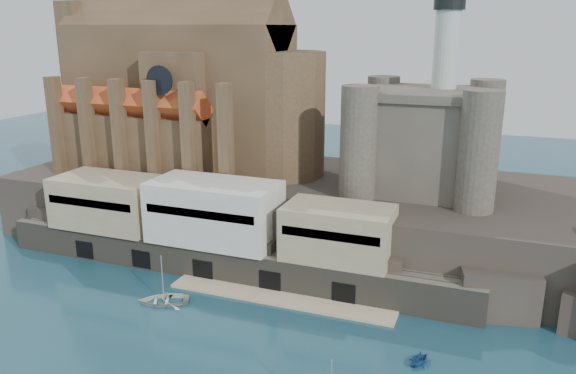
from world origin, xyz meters
The scene contains 7 objects.
ground centered at (0.00, 0.00, 0.00)m, with size 300.00×300.00×0.00m, color #173E4D.
promontory centered at (-0.19, 39.37, 4.92)m, with size 100.00×36.00×10.00m.
quay centered at (-10.19, 23.07, 6.07)m, with size 70.00×12.00×13.05m.
church centered at (-24.13, 41.85, 22.13)m, with size 47.00×25.93×30.51m.
castle_keep centered at (16.08, 41.08, 18.31)m, with size 21.20×21.20×29.30m.
boat_6 centered at (-11.47, 11.98, 0.00)m, with size 4.59×1.33×6.43m, color silver.
boat_7 centered at (20.72, 9.83, 0.00)m, with size 2.68×1.63×3.10m, color #1D4A8D.
Camera 1 is at (26.12, -42.69, 33.66)m, focal length 35.00 mm.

